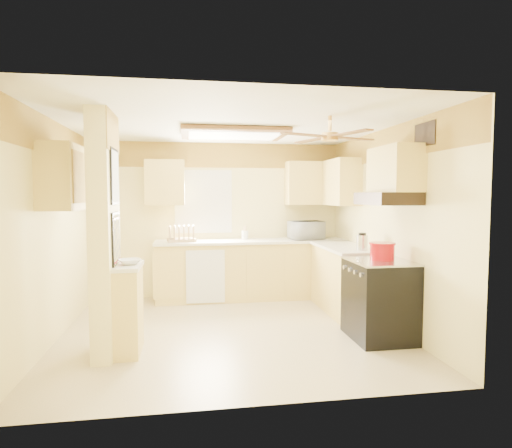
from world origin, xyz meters
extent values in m
plane|color=beige|center=(0.00, 0.00, 0.00)|extent=(4.00, 4.00, 0.00)
plane|color=white|center=(0.00, 0.00, 2.50)|extent=(4.00, 4.00, 0.00)
plane|color=#FCEB9A|center=(0.00, 1.90, 1.25)|extent=(4.00, 0.00, 4.00)
plane|color=#FCEB9A|center=(0.00, -1.90, 1.25)|extent=(4.00, 0.00, 4.00)
plane|color=#FCEB9A|center=(-2.00, 0.00, 1.25)|extent=(0.00, 3.80, 3.80)
plane|color=#FCEB9A|center=(2.00, 0.00, 1.25)|extent=(0.00, 3.80, 3.80)
cube|color=gold|center=(0.00, 1.88, 2.30)|extent=(4.00, 0.02, 0.40)
cube|color=#FCEB9A|center=(-1.35, -0.55, 1.25)|extent=(0.20, 0.70, 2.50)
cube|color=#DDC767|center=(-1.13, -0.55, 0.45)|extent=(0.25, 0.55, 0.90)
cube|color=white|center=(-1.13, -0.55, 0.92)|extent=(0.28, 0.58, 0.04)
cube|color=#DDC767|center=(0.50, 1.60, 0.45)|extent=(3.00, 0.60, 0.90)
cube|color=#DDC767|center=(1.70, 0.60, 0.45)|extent=(0.60, 1.40, 0.90)
cube|color=white|center=(0.50, 1.59, 0.92)|extent=(3.04, 0.64, 0.04)
cube|color=white|center=(1.69, 0.60, 0.92)|extent=(0.64, 1.44, 0.04)
cube|color=white|center=(-0.25, 1.29, 0.43)|extent=(0.58, 0.02, 0.80)
cube|color=white|center=(-0.25, 1.89, 1.55)|extent=(0.92, 0.02, 1.02)
cube|color=white|center=(-0.25, 1.89, 1.55)|extent=(0.80, 0.02, 0.90)
cube|color=#DDC767|center=(-0.85, 1.72, 1.85)|extent=(0.60, 0.35, 0.70)
cube|color=#DDC767|center=(1.55, 1.72, 1.85)|extent=(0.90, 0.35, 0.70)
cube|color=#DDC767|center=(1.82, 1.25, 1.85)|extent=(0.35, 1.00, 0.70)
cube|color=#DDC767|center=(-1.82, -0.25, 1.85)|extent=(0.35, 0.75, 0.70)
cube|color=#DDC767|center=(1.82, -0.55, 1.95)|extent=(0.35, 0.76, 0.52)
cube|color=black|center=(1.67, -0.55, 0.45)|extent=(0.65, 0.76, 0.90)
cube|color=silver|center=(1.67, -0.55, 0.91)|extent=(0.66, 0.77, 0.02)
cylinder|color=silver|center=(1.34, -0.80, 0.80)|extent=(0.03, 0.05, 0.05)
cylinder|color=silver|center=(1.34, -0.63, 0.80)|extent=(0.03, 0.05, 0.05)
cylinder|color=silver|center=(1.34, -0.47, 0.80)|extent=(0.03, 0.05, 0.05)
cylinder|color=silver|center=(1.34, -0.30, 0.80)|extent=(0.03, 0.05, 0.05)
cube|color=black|center=(1.74, -0.55, 1.62)|extent=(0.50, 0.76, 0.14)
cube|color=black|center=(-1.24, -0.55, 1.85)|extent=(0.02, 0.42, 0.57)
cube|color=white|center=(-1.23, -0.55, 1.85)|extent=(0.01, 0.37, 0.52)
cube|color=black|center=(-1.24, -0.55, 1.20)|extent=(0.02, 0.42, 0.57)
cube|color=yellow|center=(-1.23, -0.55, 1.20)|extent=(0.01, 0.37, 0.52)
cube|color=brown|center=(0.10, 0.50, 2.46)|extent=(1.35, 0.95, 0.06)
cube|color=white|center=(0.10, 0.50, 2.44)|extent=(1.15, 0.75, 0.02)
cylinder|color=gold|center=(1.00, -0.70, 2.42)|extent=(0.04, 0.04, 0.16)
cylinder|color=gold|center=(1.00, -0.70, 2.28)|extent=(0.18, 0.18, 0.08)
cube|color=brown|center=(1.30, -0.59, 2.28)|extent=(0.55, 0.28, 0.01)
cube|color=brown|center=(0.89, -0.40, 2.28)|extent=(0.28, 0.55, 0.01)
cube|color=brown|center=(0.70, -0.81, 2.28)|extent=(0.55, 0.28, 0.01)
cube|color=brown|center=(1.11, -1.00, 2.28)|extent=(0.28, 0.55, 0.01)
cube|color=black|center=(1.98, -0.90, 2.30)|extent=(0.02, 0.40, 0.25)
imported|color=white|center=(1.39, 1.58, 1.09)|extent=(0.57, 0.42, 0.29)
imported|color=white|center=(-1.10, -0.56, 0.97)|extent=(0.28, 0.28, 0.06)
cylinder|color=#A2090F|center=(1.71, -0.51, 1.00)|extent=(0.27, 0.27, 0.18)
cylinder|color=#A2090F|center=(1.71, -0.51, 1.10)|extent=(0.30, 0.30, 0.02)
cylinder|color=silver|center=(1.75, 0.15, 1.04)|extent=(0.15, 0.15, 0.20)
cylinder|color=black|center=(1.75, 0.15, 1.15)|extent=(0.10, 0.10, 0.03)
cube|color=tan|center=(-0.60, 1.57, 0.96)|extent=(0.46, 0.37, 0.04)
cube|color=tan|center=(-0.78, 1.57, 1.06)|extent=(0.02, 0.29, 0.24)
cube|color=tan|center=(-0.71, 1.57, 1.06)|extent=(0.02, 0.29, 0.24)
cube|color=tan|center=(-0.64, 1.57, 1.06)|extent=(0.02, 0.29, 0.24)
cube|color=tan|center=(-0.57, 1.57, 1.06)|extent=(0.02, 0.29, 0.24)
cube|color=tan|center=(-0.49, 1.57, 1.06)|extent=(0.02, 0.29, 0.24)
cube|color=tan|center=(-0.42, 1.57, 1.06)|extent=(0.02, 0.29, 0.24)
cylinder|color=white|center=(-0.71, 1.57, 1.06)|extent=(0.02, 0.24, 0.24)
cylinder|color=white|center=(-0.57, 1.57, 1.06)|extent=(0.02, 0.24, 0.24)
cylinder|color=white|center=(0.41, 1.73, 1.01)|extent=(0.11, 0.11, 0.14)
cylinder|color=tan|center=(0.43, 1.73, 1.05)|extent=(0.01, 0.01, 0.21)
cylinder|color=tan|center=(0.41, 1.75, 1.05)|extent=(0.01, 0.01, 0.21)
cylinder|color=tan|center=(0.39, 1.73, 1.05)|extent=(0.01, 0.01, 0.21)
cylinder|color=tan|center=(0.41, 1.71, 1.05)|extent=(0.01, 0.01, 0.21)
camera|label=1|loc=(-0.50, -5.12, 1.67)|focal=30.00mm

